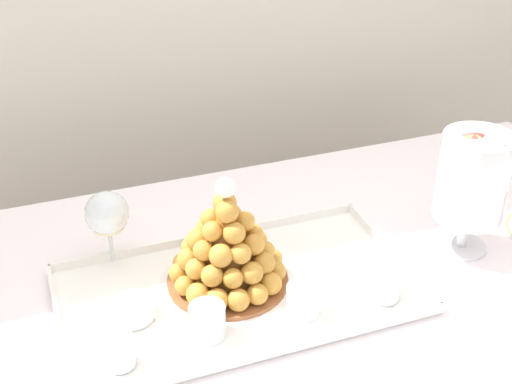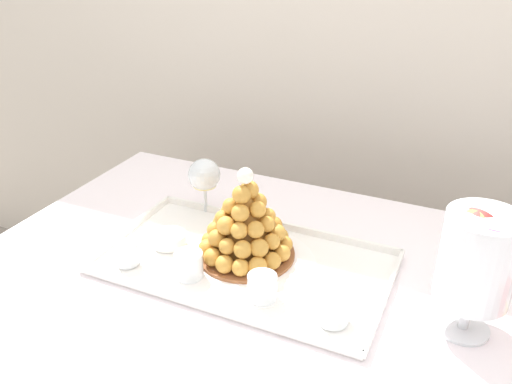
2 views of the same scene
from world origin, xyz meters
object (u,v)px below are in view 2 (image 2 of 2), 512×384
object	(u,v)px
croquembouche	(246,225)
dessert_cup_left	(127,254)
creme_brulee_ramekin	(169,238)
dessert_cup_mid_left	(189,266)
dessert_cup_mid_right	(333,311)
macaron_goblet	(478,259)
serving_tray	(244,264)
wine_glass	(204,177)
dessert_cup_centre	(262,288)

from	to	relation	value
croquembouche	dessert_cup_left	bearing A→B (deg)	-148.04
dessert_cup_left	creme_brulee_ramekin	world-z (taller)	dessert_cup_left
croquembouche	creme_brulee_ramekin	world-z (taller)	croquembouche
croquembouche	dessert_cup_mid_left	distance (m)	0.15
croquembouche	dessert_cup_mid_left	size ratio (longest dim) A/B	3.66
dessert_cup_left	dessert_cup_mid_right	bearing A→B (deg)	0.73
macaron_goblet	serving_tray	bearing A→B (deg)	177.94
macaron_goblet	wine_glass	world-z (taller)	macaron_goblet
serving_tray	dessert_cup_centre	bearing A→B (deg)	-47.93
dessert_cup_left	dessert_cup_mid_left	distance (m)	0.15
dessert_cup_centre	dessert_cup_mid_right	xyz separation A→B (m)	(0.15, -0.01, -0.00)
macaron_goblet	wine_glass	bearing A→B (deg)	163.99
serving_tray	dessert_cup_left	world-z (taller)	dessert_cup_left
croquembouche	dessert_cup_mid_left	bearing A→B (deg)	-121.34
dessert_cup_mid_left	macaron_goblet	distance (m)	0.57
dessert_cup_left	dessert_cup_mid_right	world-z (taller)	dessert_cup_left
wine_glass	dessert_cup_left	bearing A→B (deg)	-97.73
macaron_goblet	dessert_cup_mid_right	bearing A→B (deg)	-158.95
croquembouche	wine_glass	bearing A→B (deg)	142.32
croquembouche	dessert_cup_mid_right	xyz separation A→B (m)	(0.25, -0.13, -0.06)
dessert_cup_centre	creme_brulee_ramekin	xyz separation A→B (m)	(-0.28, 0.09, -0.01)
dessert_cup_left	dessert_cup_mid_right	size ratio (longest dim) A/B	0.87
creme_brulee_ramekin	macaron_goblet	size ratio (longest dim) A/B	0.30
macaron_goblet	dessert_cup_centre	bearing A→B (deg)	-168.30
dessert_cup_left	dessert_cup_centre	distance (m)	0.32
creme_brulee_ramekin	wine_glass	bearing A→B (deg)	90.58
dessert_cup_mid_left	macaron_goblet	world-z (taller)	macaron_goblet
croquembouche	wine_glass	world-z (taller)	croquembouche
serving_tray	wine_glass	size ratio (longest dim) A/B	4.14
dessert_cup_mid_right	creme_brulee_ramekin	distance (m)	0.45
croquembouche	creme_brulee_ramekin	distance (m)	0.20
croquembouche	dessert_cup_mid_right	size ratio (longest dim) A/B	3.73
creme_brulee_ramekin	macaron_goblet	world-z (taller)	macaron_goblet
dessert_cup_mid_left	creme_brulee_ramekin	world-z (taller)	dessert_cup_mid_left
dessert_cup_centre	wine_glass	size ratio (longest dim) A/B	0.39
serving_tray	dessert_cup_centre	size ratio (longest dim) A/B	10.59
dessert_cup_left	dessert_cup_centre	bearing A→B (deg)	2.71
dessert_cup_left	wine_glass	size ratio (longest dim) A/B	0.34
dessert_cup_mid_right	dessert_cup_centre	bearing A→B (deg)	176.56
dessert_cup_mid_left	wine_glass	bearing A→B (deg)	112.55
croquembouche	dessert_cup_left	size ratio (longest dim) A/B	4.30
serving_tray	dessert_cup_mid_left	xyz separation A→B (m)	(-0.09, -0.09, 0.03)
dessert_cup_mid_right	macaron_goblet	xyz separation A→B (m)	(0.23, 0.09, 0.13)
dessert_cup_mid_left	dessert_cup_mid_right	bearing A→B (deg)	-1.89
dessert_cup_mid_left	dessert_cup_mid_right	xyz separation A→B (m)	(0.33, -0.01, -0.00)
wine_glass	dessert_cup_mid_right	bearing A→B (deg)	-32.62
dessert_cup_centre	wine_glass	xyz separation A→B (m)	(-0.28, 0.27, 0.08)
dessert_cup_left	wine_glass	bearing A→B (deg)	82.27
dessert_cup_left	creme_brulee_ramekin	distance (m)	0.11
croquembouche	creme_brulee_ramekin	xyz separation A→B (m)	(-0.19, -0.03, -0.06)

